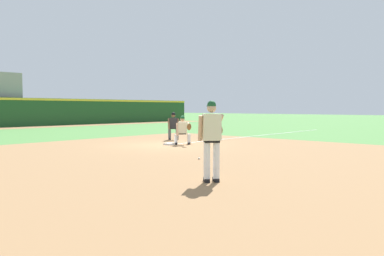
{
  "coord_description": "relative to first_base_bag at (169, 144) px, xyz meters",
  "views": [
    {
      "loc": [
        -11.89,
        -12.19,
        1.7
      ],
      "look_at": [
        -3.75,
        -4.8,
        1.1
      ],
      "focal_mm": 35.0,
      "sensor_mm": 36.0,
      "label": 1
    }
  ],
  "objects": [
    {
      "name": "infield_dirt_patch",
      "position": [
        -2.68,
        -3.43,
        -0.04
      ],
      "size": [
        18.0,
        18.0,
        0.01
      ],
      "primitive_type": "cube",
      "color": "#9E754C",
      "rests_on": "ground"
    },
    {
      "name": "foul_line_stripe",
      "position": [
        7.96,
        0.0,
        -0.04
      ],
      "size": [
        15.92,
        0.1,
        0.0
      ],
      "primitive_type": "cube",
      "color": "white",
      "rests_on": "ground"
    },
    {
      "name": "ground_plane",
      "position": [
        0.0,
        0.0,
        -0.04
      ],
      "size": [
        160.0,
        160.0,
        0.0
      ],
      "primitive_type": "plane",
      "color": "#518942"
    },
    {
      "name": "first_baseman",
      "position": [
        0.53,
        -0.37,
        0.69
      ],
      "size": [
        0.71,
        1.09,
        1.34
      ],
      "color": "black",
      "rests_on": "ground"
    },
    {
      "name": "first_base_bag",
      "position": [
        0.0,
        0.0,
        0.0
      ],
      "size": [
        0.38,
        0.38,
        0.09
      ],
      "primitive_type": "cube",
      "color": "white",
      "rests_on": "ground"
    },
    {
      "name": "umpire",
      "position": [
        2.09,
        1.82,
        0.75
      ],
      "size": [
        0.68,
        0.66,
        1.46
      ],
      "color": "black",
      "rests_on": "ground"
    },
    {
      "name": "baseball",
      "position": [
        -2.72,
        -4.19,
        -0.01
      ],
      "size": [
        0.07,
        0.07,
        0.07
      ],
      "primitive_type": "sphere",
      "color": "white",
      "rests_on": "ground"
    },
    {
      "name": "pitcher",
      "position": [
        -5.31,
        -6.84,
        1.01
      ],
      "size": [
        0.85,
        0.54,
        1.86
      ],
      "color": "black",
      "rests_on": "ground"
    }
  ]
}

